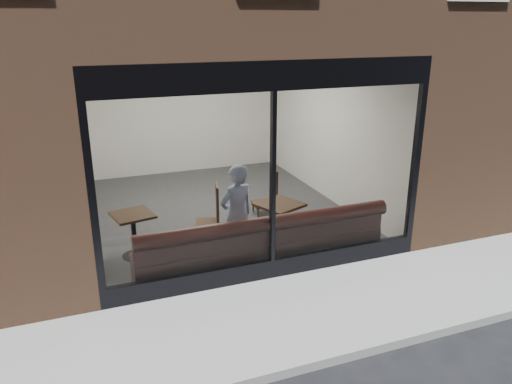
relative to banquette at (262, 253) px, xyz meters
name	(u,v)px	position (x,y,z in m)	size (l,w,h in m)	color
ground	(340,358)	(0.00, -2.45, -0.23)	(120.00, 120.00, 0.00)	black
sidewalk_near	(302,313)	(0.00, -1.45, -0.22)	(40.00, 2.00, 0.01)	gray
kerb_near	(342,356)	(0.00, -2.50, -0.17)	(40.00, 0.10, 0.12)	gray
host_building_pier_left	(13,120)	(-3.75, 5.55, 1.38)	(2.50, 12.00, 3.20)	brown
host_building_pier_right	(315,101)	(3.75, 5.55, 1.38)	(2.50, 12.00, 3.20)	brown
host_building_backfill	(158,94)	(0.00, 8.55, 1.38)	(5.00, 6.00, 3.20)	brown
cafe_floor	(216,210)	(0.00, 2.55, -0.21)	(6.00, 6.00, 0.00)	#2D2D30
cafe_ceiling	(212,49)	(0.00, 2.55, 2.97)	(6.00, 6.00, 0.00)	white
cafe_wall_back	(180,110)	(0.00, 5.54, 1.37)	(5.00, 5.00, 0.00)	silver
cafe_wall_left	(79,145)	(-2.49, 2.55, 1.37)	(6.00, 6.00, 0.00)	silver
cafe_wall_right	(328,125)	(2.49, 2.55, 1.37)	(6.00, 6.00, 0.00)	silver
storefront_kick	(272,268)	(0.00, -0.40, -0.08)	(5.00, 0.10, 0.30)	black
storefront_header	(274,75)	(0.00, -0.40, 2.77)	(5.00, 0.10, 0.40)	black
storefront_mullion	(273,180)	(0.00, -0.40, 1.32)	(0.06, 0.10, 2.50)	black
storefront_glass	(274,180)	(0.00, -0.43, 1.33)	(4.80, 4.80, 0.00)	white
banquette	(262,253)	(0.00, 0.00, 0.00)	(4.00, 0.55, 0.45)	#3D1A16
person	(237,216)	(-0.35, 0.20, 0.60)	(0.60, 0.40, 1.65)	#A1B5DE
cafe_table_left	(132,215)	(-1.83, 1.04, 0.52)	(0.61, 0.61, 0.04)	black
cafe_table_right	(279,205)	(0.56, 0.63, 0.52)	(0.67, 0.67, 0.04)	black
cafe_chair_left	(207,222)	(-0.48, 1.47, 0.01)	(0.41, 0.41, 0.04)	black
cafe_chair_right	(264,203)	(0.85, 2.02, 0.01)	(0.45, 0.45, 0.04)	black
wall_poster	(82,155)	(-2.45, 2.62, 1.18)	(0.02, 0.61, 0.82)	white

